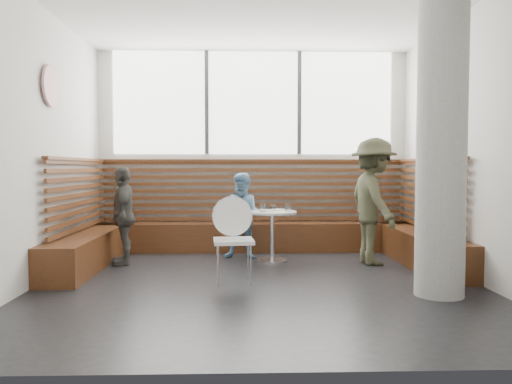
{
  "coord_description": "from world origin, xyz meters",
  "views": [
    {
      "loc": [
        -0.21,
        -5.65,
        1.33
      ],
      "look_at": [
        0.0,
        1.0,
        1.0
      ],
      "focal_mm": 35.0,
      "sensor_mm": 36.0,
      "label": 1
    }
  ],
  "objects_px": {
    "child_back": "(244,216)",
    "child_left": "(123,216)",
    "cafe_table": "(272,225)",
    "adult_man": "(373,201)",
    "cafe_chair": "(234,232)",
    "concrete_column": "(442,141)"
  },
  "relations": [
    {
      "from": "cafe_table",
      "to": "child_back",
      "type": "height_order",
      "value": "child_back"
    },
    {
      "from": "concrete_column",
      "to": "child_left",
      "type": "distance_m",
      "value": 4.18
    },
    {
      "from": "child_left",
      "to": "cafe_table",
      "type": "bearing_deg",
      "value": 83.54
    },
    {
      "from": "child_back",
      "to": "concrete_column",
      "type": "bearing_deg",
      "value": -42.49
    },
    {
      "from": "child_left",
      "to": "child_back",
      "type": "bearing_deg",
      "value": 92.52
    },
    {
      "from": "concrete_column",
      "to": "adult_man",
      "type": "relative_size",
      "value": 1.85
    },
    {
      "from": "adult_man",
      "to": "child_left",
      "type": "height_order",
      "value": "adult_man"
    },
    {
      "from": "adult_man",
      "to": "child_back",
      "type": "distance_m",
      "value": 1.85
    },
    {
      "from": "cafe_chair",
      "to": "child_back",
      "type": "bearing_deg",
      "value": 80.0
    },
    {
      "from": "child_back",
      "to": "child_left",
      "type": "bearing_deg",
      "value": -161.66
    },
    {
      "from": "cafe_chair",
      "to": "child_left",
      "type": "relative_size",
      "value": 0.74
    },
    {
      "from": "concrete_column",
      "to": "cafe_table",
      "type": "height_order",
      "value": "concrete_column"
    },
    {
      "from": "cafe_table",
      "to": "child_back",
      "type": "relative_size",
      "value": 0.57
    },
    {
      "from": "concrete_column",
      "to": "cafe_table",
      "type": "xyz_separation_m",
      "value": [
        -1.61,
        1.95,
        -1.09
      ]
    },
    {
      "from": "concrete_column",
      "to": "child_left",
      "type": "height_order",
      "value": "concrete_column"
    },
    {
      "from": "cafe_chair",
      "to": "adult_man",
      "type": "distance_m",
      "value": 2.17
    },
    {
      "from": "adult_man",
      "to": "child_left",
      "type": "distance_m",
      "value": 3.43
    },
    {
      "from": "adult_man",
      "to": "concrete_column",
      "type": "bearing_deg",
      "value": -179.09
    },
    {
      "from": "concrete_column",
      "to": "cafe_table",
      "type": "relative_size",
      "value": 4.51
    },
    {
      "from": "cafe_chair",
      "to": "cafe_table",
      "type": "bearing_deg",
      "value": 62.16
    },
    {
      "from": "concrete_column",
      "to": "cafe_table",
      "type": "distance_m",
      "value": 2.76
    },
    {
      "from": "child_left",
      "to": "concrete_column",
      "type": "bearing_deg",
      "value": 53.09
    }
  ]
}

